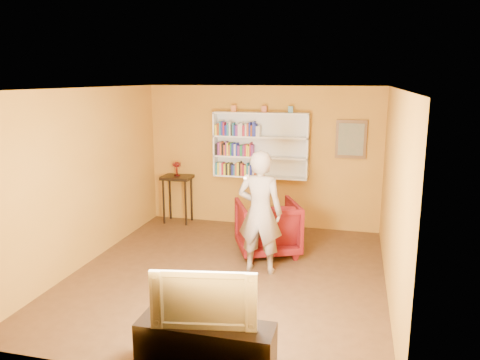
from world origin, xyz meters
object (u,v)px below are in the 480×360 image
(bookshelf, at_px, (261,145))
(console_table, at_px, (177,184))
(armchair, at_px, (268,227))
(person, at_px, (260,212))
(tv_cabinet, at_px, (206,346))
(ruby_lustre, at_px, (177,166))
(television, at_px, (205,296))

(bookshelf, relative_size, console_table, 1.90)
(bookshelf, xyz_separation_m, armchair, (0.40, -1.41, -1.15))
(console_table, relative_size, person, 0.52)
(bookshelf, relative_size, tv_cabinet, 1.31)
(ruby_lustre, relative_size, armchair, 0.29)
(ruby_lustre, distance_m, television, 4.96)
(bookshelf, distance_m, console_table, 1.85)
(ruby_lustre, xyz_separation_m, tv_cabinet, (2.06, -4.50, -0.90))
(ruby_lustre, relative_size, television, 0.27)
(ruby_lustre, height_order, person, person)
(tv_cabinet, bearing_deg, television, 180.00)
(person, height_order, television, person)
(console_table, xyz_separation_m, television, (2.06, -4.50, 0.00))
(ruby_lustre, distance_m, armchair, 2.51)
(console_table, height_order, armchair, console_table)
(bookshelf, bearing_deg, tv_cabinet, -85.09)
(console_table, xyz_separation_m, tv_cabinet, (2.06, -4.50, -0.54))
(bookshelf, bearing_deg, console_table, -174.50)
(armchair, xyz_separation_m, tv_cabinet, (-0.00, -3.25, -0.20))
(ruby_lustre, bearing_deg, armchair, -31.16)
(bookshelf, relative_size, person, 0.98)
(bookshelf, xyz_separation_m, television, (0.40, -4.66, -0.81))
(tv_cabinet, height_order, television, television)
(console_table, xyz_separation_m, person, (2.09, -2.00, 0.14))
(bookshelf, distance_m, tv_cabinet, 4.87)
(console_table, bearing_deg, ruby_lustre, 135.00)
(armchair, distance_m, tv_cabinet, 3.26)
(bookshelf, height_order, person, bookshelf)
(ruby_lustre, bearing_deg, tv_cabinet, -65.42)
(person, distance_m, tv_cabinet, 2.59)
(console_table, xyz_separation_m, armchair, (2.06, -1.25, -0.34))
(armchair, bearing_deg, television, 66.41)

